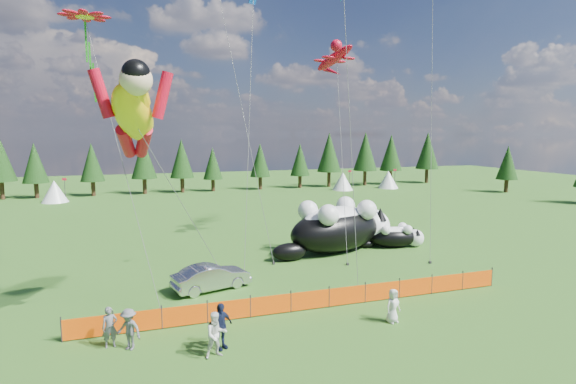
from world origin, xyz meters
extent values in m
plane|color=#113C0B|center=(0.00, 0.00, 0.00)|extent=(160.00, 160.00, 0.00)
cylinder|color=#262626|center=(-11.00, -3.00, 0.55)|extent=(0.06, 0.06, 1.10)
cylinder|color=#262626|center=(-9.00, -3.00, 0.55)|extent=(0.06, 0.06, 1.10)
cylinder|color=#262626|center=(-7.00, -3.00, 0.55)|extent=(0.06, 0.06, 1.10)
cylinder|color=#262626|center=(-5.00, -3.00, 0.55)|extent=(0.06, 0.06, 1.10)
cylinder|color=#262626|center=(-3.00, -3.00, 0.55)|extent=(0.06, 0.06, 1.10)
cylinder|color=#262626|center=(-1.00, -3.00, 0.55)|extent=(0.06, 0.06, 1.10)
cylinder|color=#262626|center=(1.00, -3.00, 0.55)|extent=(0.06, 0.06, 1.10)
cylinder|color=#262626|center=(3.00, -3.00, 0.55)|extent=(0.06, 0.06, 1.10)
cylinder|color=#262626|center=(5.00, -3.00, 0.55)|extent=(0.06, 0.06, 1.10)
cylinder|color=#262626|center=(7.00, -3.00, 0.55)|extent=(0.06, 0.06, 1.10)
cylinder|color=#262626|center=(9.00, -3.00, 0.55)|extent=(0.06, 0.06, 1.10)
cylinder|color=#262626|center=(11.00, -3.00, 0.55)|extent=(0.06, 0.06, 1.10)
cube|color=#FF4F05|center=(-10.00, -3.00, 0.50)|extent=(2.00, 0.04, 0.90)
cube|color=#FF4F05|center=(-8.00, -3.00, 0.50)|extent=(2.00, 0.04, 0.90)
cube|color=#FF4F05|center=(-6.00, -3.00, 0.50)|extent=(2.00, 0.04, 0.90)
cube|color=#FF4F05|center=(-4.00, -3.00, 0.50)|extent=(2.00, 0.04, 0.90)
cube|color=#FF4F05|center=(-2.00, -3.00, 0.50)|extent=(2.00, 0.04, 0.90)
cube|color=#FF4F05|center=(0.00, -3.00, 0.50)|extent=(2.00, 0.04, 0.90)
cube|color=#FF4F05|center=(2.00, -3.00, 0.50)|extent=(2.00, 0.04, 0.90)
cube|color=#FF4F05|center=(4.00, -3.00, 0.50)|extent=(2.00, 0.04, 0.90)
cube|color=#FF4F05|center=(6.00, -3.00, 0.50)|extent=(2.00, 0.04, 0.90)
cube|color=#FF4F05|center=(8.00, -3.00, 0.50)|extent=(2.00, 0.04, 0.90)
cube|color=#FF4F05|center=(10.00, -3.00, 0.50)|extent=(2.00, 0.04, 0.90)
ellipsoid|color=black|center=(5.82, 6.76, 1.58)|extent=(8.61, 5.83, 3.15)
ellipsoid|color=white|center=(5.82, 6.76, 2.36)|extent=(6.46, 4.26, 1.93)
sphere|color=white|center=(9.33, 7.83, 1.40)|extent=(2.80, 2.80, 2.80)
sphere|color=#D25164|center=(10.47, 8.18, 1.40)|extent=(0.39, 0.39, 0.39)
ellipsoid|color=black|center=(1.80, 5.52, 0.61)|extent=(2.70, 1.89, 1.23)
cone|color=black|center=(9.58, 7.03, 2.52)|extent=(0.98, 0.98, 0.98)
cone|color=black|center=(9.09, 8.64, 2.52)|extent=(0.98, 0.98, 0.98)
sphere|color=white|center=(7.32, 8.41, 3.06)|extent=(1.47, 1.47, 1.47)
sphere|color=white|center=(7.99, 6.23, 3.06)|extent=(1.47, 1.47, 1.47)
sphere|color=white|center=(3.81, 7.33, 3.06)|extent=(1.47, 1.47, 1.47)
sphere|color=white|center=(4.47, 5.15, 3.06)|extent=(1.47, 1.47, 1.47)
ellipsoid|color=black|center=(10.49, 6.55, 0.74)|extent=(3.98, 2.42, 1.49)
ellipsoid|color=white|center=(10.49, 6.55, 1.12)|extent=(3.00, 1.76, 0.91)
sphere|color=white|center=(12.19, 6.21, 0.66)|extent=(1.32, 1.32, 1.32)
sphere|color=#D25164|center=(12.74, 6.10, 0.66)|extent=(0.19, 0.19, 0.19)
ellipsoid|color=black|center=(8.54, 6.93, 0.29)|extent=(1.25, 0.79, 0.58)
cone|color=black|center=(12.11, 5.82, 1.19)|extent=(0.46, 0.46, 0.46)
cone|color=black|center=(12.27, 6.60, 1.19)|extent=(0.46, 0.46, 0.46)
sphere|color=white|center=(11.48, 6.90, 1.45)|extent=(0.69, 0.69, 0.69)
sphere|color=white|center=(11.27, 5.85, 1.45)|extent=(0.69, 0.69, 0.69)
sphere|color=white|center=(9.78, 7.24, 1.45)|extent=(0.69, 0.69, 0.69)
sphere|color=white|center=(9.57, 6.18, 1.45)|extent=(0.69, 0.69, 0.69)
imported|color=silver|center=(-4.13, 1.43, 0.71)|extent=(4.56, 2.64, 1.42)
imported|color=#5B5B60|center=(-9.06, -4.07, 0.83)|extent=(0.66, 0.48, 1.67)
imported|color=silver|center=(-5.13, -6.24, 0.90)|extent=(0.94, 0.65, 1.80)
imported|color=#131B36|center=(-4.86, -5.63, 0.95)|extent=(1.25, 1.01, 1.89)
imported|color=#5B5B60|center=(-8.33, -4.53, 0.84)|extent=(1.20, 1.12, 1.68)
imported|color=silver|center=(3.05, -5.56, 0.78)|extent=(0.86, 0.66, 1.57)
cylinder|color=#595959|center=(-5.48, 0.25, 4.79)|extent=(0.03, 0.03, 11.06)
cube|color=#262626|center=(-3.13, 2.14, 0.08)|extent=(0.15, 0.15, 0.16)
cylinder|color=#595959|center=(6.33, 7.39, 7.39)|extent=(0.03, 0.03, 16.83)
cube|color=#262626|center=(5.06, 3.29, 0.08)|extent=(0.15, 0.15, 0.16)
cylinder|color=#595959|center=(-8.51, 1.26, 7.37)|extent=(0.03, 0.03, 15.38)
cube|color=#262626|center=(-6.98, -0.91, 0.08)|extent=(0.15, 0.15, 0.16)
cube|color=#1D911A|center=(-10.03, 3.43, 12.27)|extent=(0.19, 0.19, 4.08)
cylinder|color=#595959|center=(-1.31, 4.03, 8.67)|extent=(0.03, 0.03, 17.86)
cube|color=#262626|center=(-2.28, 1.54, 0.08)|extent=(0.15, 0.15, 0.16)
cylinder|color=#595959|center=(12.13, 4.79, 11.74)|extent=(0.03, 0.03, 24.12)
cube|color=#262626|center=(10.46, 1.91, 0.08)|extent=(0.15, 0.15, 0.16)
cylinder|color=#595959|center=(3.37, -0.32, 8.16)|extent=(0.03, 0.03, 16.16)
cube|color=#262626|center=(3.44, -1.39, 0.08)|extent=(0.15, 0.15, 0.16)
cylinder|color=#595959|center=(-0.70, 8.30, 10.03)|extent=(0.03, 0.03, 20.96)
cube|color=#262626|center=(0.50, 5.00, 0.08)|extent=(0.15, 0.15, 0.16)
camera|label=1|loc=(-7.66, -22.66, 8.53)|focal=28.00mm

